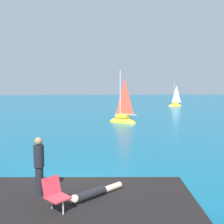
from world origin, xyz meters
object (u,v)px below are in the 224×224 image
object	(u,v)px
sailboat_near	(123,120)
person_sunbather	(95,193)
sailboat_far	(175,105)
person_standing	(39,164)
beach_chair	(55,193)

from	to	relation	value
sailboat_near	person_sunbather	distance (m)	21.25
sailboat_far	person_standing	xyz separation A→B (m)	(-15.82, -39.32, 1.67)
beach_chair	person_sunbather	bearing A→B (deg)	84.57
sailboat_near	sailboat_far	distance (m)	21.67
sailboat_near	person_sunbather	world-z (taller)	sailboat_near
sailboat_far	beach_chair	xyz separation A→B (m)	(-15.27, -40.31, 1.25)
sailboat_far	beach_chair	distance (m)	43.13
sailboat_far	person_sunbather	xyz separation A→B (m)	(-14.29, -39.58, 0.92)
person_standing	person_sunbather	bearing A→B (deg)	56.05
sailboat_far	person_standing	size ratio (longest dim) A/B	2.81
sailboat_far	person_sunbather	distance (m)	42.09
sailboat_far	sailboat_near	bearing A→B (deg)	53.63
sailboat_far	person_sunbather	world-z (taller)	sailboat_far
sailboat_near	sailboat_far	bearing A→B (deg)	-82.88
person_sunbather	sailboat_near	bearing A→B (deg)	41.81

